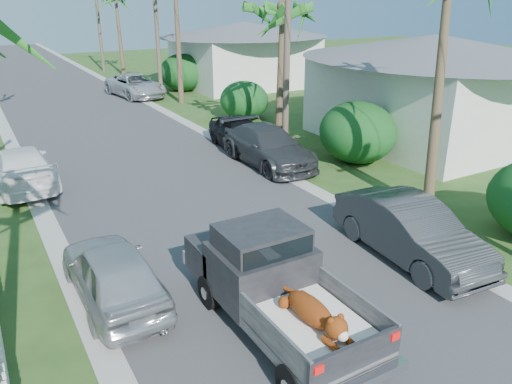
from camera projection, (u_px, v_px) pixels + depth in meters
road at (86, 117)px, 28.32m from camera, size 8.00×100.00×0.02m
curb_left at (3, 126)px, 26.30m from camera, size 0.60×100.00×0.06m
curb_right at (159, 108)px, 30.32m from camera, size 0.60×100.00×0.06m
pickup_truck at (268, 278)px, 10.28m from camera, size 1.98×5.12×2.06m
parked_car_rn at (410, 231)px, 12.88m from camera, size 2.01×4.80×1.54m
parked_car_rm at (268, 146)px, 20.13m from camera, size 2.15×5.20×1.50m
parked_car_rf at (239, 133)px, 22.11m from camera, size 2.18×4.45×1.46m
parked_car_rd at (136, 86)px, 33.65m from camera, size 3.18×5.67×1.50m
parked_car_ln at (113, 273)px, 11.05m from camera, size 1.70×4.12×1.40m
parked_car_lf at (21, 168)px, 17.75m from camera, size 2.16×5.01×1.44m
palm_r_b at (281, 8)px, 21.18m from camera, size 4.40×4.40×7.20m
shrub_r_b at (358, 132)px, 20.25m from camera, size 3.00×3.30×2.50m
shrub_r_c at (244, 100)px, 27.42m from camera, size 2.60×2.86×2.10m
shrub_r_d at (183, 72)px, 35.60m from camera, size 3.20×3.52×2.60m
house_right_near at (431, 93)px, 23.13m from camera, size 8.00×9.00×4.80m
house_right_far at (244, 57)px, 37.64m from camera, size 9.00×8.00×4.60m
utility_pole_b at (287, 45)px, 19.60m from camera, size 1.60×0.26×9.00m
utility_pole_c at (157, 26)px, 31.66m from camera, size 1.60×0.26×9.00m
utility_pole_d at (98, 18)px, 43.71m from camera, size 1.60×0.26×9.00m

